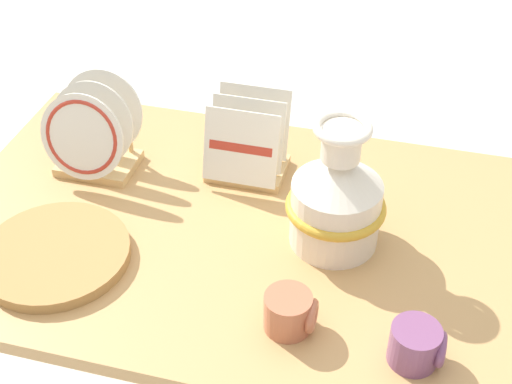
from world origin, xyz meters
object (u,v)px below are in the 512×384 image
dish_rack_square_plates (248,150)px  mug_terracotta_glaze (290,312)px  wicker_charger_stack (55,254)px  mug_plum_glaze (417,345)px  ceramic_vase (337,197)px  dish_rack_round_plates (93,139)px

dish_rack_square_plates → mug_terracotta_glaze: bearing=-65.6°
dish_rack_square_plates → wicker_charger_stack: 0.52m
mug_terracotta_glaze → mug_plum_glaze: size_ratio=1.00×
wicker_charger_stack → mug_terracotta_glaze: mug_terracotta_glaze is taller
mug_plum_glaze → ceramic_vase: bearing=125.2°
wicker_charger_stack → mug_terracotta_glaze: 0.53m
ceramic_vase → mug_plum_glaze: ceramic_vase is taller
dish_rack_round_plates → mug_plum_glaze: 0.91m
ceramic_vase → dish_rack_round_plates: (-0.62, 0.11, -0.03)m
dish_rack_square_plates → dish_rack_round_plates: bearing=-167.0°
mug_terracotta_glaze → mug_plum_glaze: same height
mug_terracotta_glaze → dish_rack_square_plates: bearing=114.4°
dish_rack_round_plates → dish_rack_square_plates: (0.37, 0.08, -0.03)m
ceramic_vase → wicker_charger_stack: (-0.57, -0.21, -0.11)m
dish_rack_round_plates → mug_plum_glaze: (0.82, -0.40, -0.05)m
mug_terracotta_glaze → mug_plum_glaze: 0.24m
wicker_charger_stack → mug_plum_glaze: bearing=-5.6°
wicker_charger_stack → dish_rack_round_plates: bearing=98.7°
ceramic_vase → dish_rack_round_plates: bearing=169.9°
ceramic_vase → wicker_charger_stack: bearing=-159.6°
dish_rack_square_plates → mug_plum_glaze: bearing=-46.8°
ceramic_vase → mug_terracotta_glaze: size_ratio=2.99×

